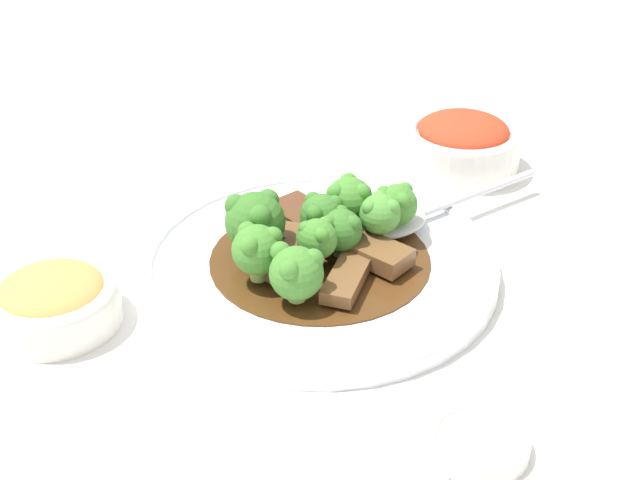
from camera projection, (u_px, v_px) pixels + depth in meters
ground_plane at (320, 274)px, 0.76m from camera, size 4.00×4.00×0.00m
main_plate at (320, 264)px, 0.75m from camera, size 0.30×0.30×0.02m
beef_strip_0 at (300, 213)px, 0.80m from camera, size 0.06×0.05×0.01m
beef_strip_1 at (287, 262)px, 0.73m from camera, size 0.04×0.06×0.01m
beef_strip_2 at (348, 276)px, 0.71m from camera, size 0.04×0.08×0.01m
beef_strip_3 at (379, 254)px, 0.74m from camera, size 0.06×0.04×0.02m
beef_strip_4 at (286, 234)px, 0.77m from camera, size 0.07×0.04×0.01m
broccoli_floret_0 at (380, 214)px, 0.75m from camera, size 0.04×0.04×0.05m
broccoli_floret_1 at (257, 249)px, 0.70m from camera, size 0.04×0.04×0.05m
broccoli_floret_2 at (255, 221)px, 0.73m from camera, size 0.05×0.05×0.06m
broccoli_floret_3 at (349, 200)px, 0.77m from camera, size 0.04×0.04×0.05m
broccoli_floret_4 at (296, 272)px, 0.68m from camera, size 0.04×0.04×0.05m
broccoli_floret_5 at (397, 204)px, 0.76m from camera, size 0.04×0.04×0.05m
broccoli_floret_6 at (341, 229)px, 0.74m from camera, size 0.04×0.04×0.04m
broccoli_floret_7 at (322, 215)px, 0.75m from camera, size 0.04×0.04×0.05m
broccoli_floret_8 at (317, 239)px, 0.72m from camera, size 0.03×0.03×0.04m
serving_spoon at (402, 218)px, 0.79m from camera, size 0.11×0.20×0.01m
side_bowl_kimchi at (462, 143)px, 0.91m from camera, size 0.12×0.12×0.06m
side_bowl_appetizer at (54, 300)px, 0.69m from camera, size 0.10×0.10×0.04m
sauce_dish at (479, 442)px, 0.58m from camera, size 0.07×0.07×0.01m
paper_napkin at (345, 477)px, 0.56m from camera, size 0.13×0.11×0.01m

